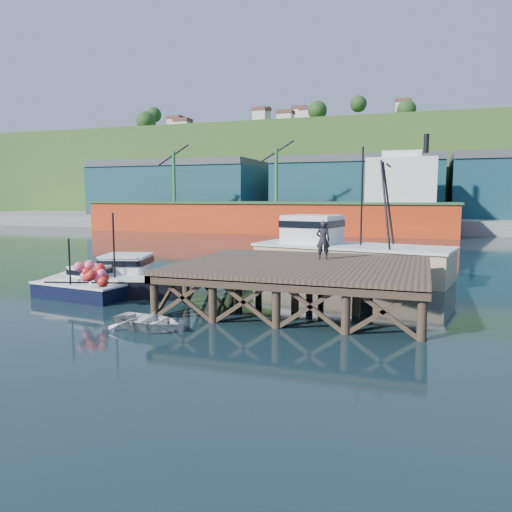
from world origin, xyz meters
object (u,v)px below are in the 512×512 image
at_px(boat_black, 121,279).
at_px(dockworker, 323,240).
at_px(dinghy, 148,321).
at_px(trawler, 347,251).
at_px(boat_navy, 82,286).

relative_size(boat_black, dockworker, 3.88).
xyz_separation_m(boat_black, dinghy, (5.29, -6.05, -0.50)).
relative_size(trawler, dinghy, 4.16).
xyz_separation_m(boat_black, dockworker, (10.88, 2.26, 2.30)).
bearing_deg(dinghy, trawler, -7.85).
xyz_separation_m(boat_black, trawler, (11.09, 9.74, 0.94)).
bearing_deg(boat_black, boat_navy, -144.83).
xyz_separation_m(boat_navy, boat_black, (1.37, 1.65, 0.18)).
height_order(dinghy, dockworker, dockworker).
relative_size(boat_navy, trawler, 0.40).
bearing_deg(dinghy, boat_black, 53.48).
distance_m(dinghy, dockworker, 10.40).
relative_size(boat_navy, dinghy, 1.67).
xyz_separation_m(trawler, dinghy, (-5.80, -15.79, -1.44)).
bearing_deg(boat_black, dockworker, -3.31).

